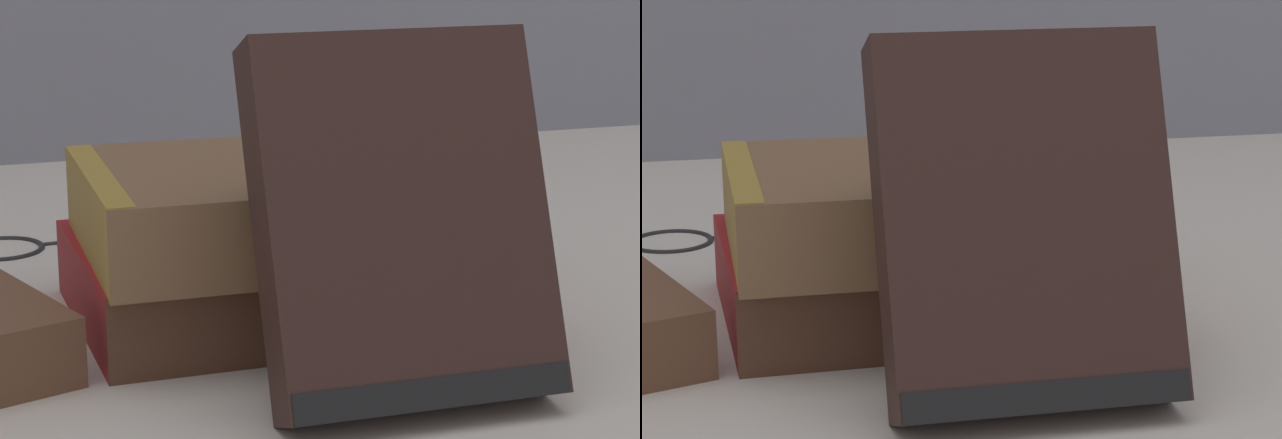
{
  "view_description": "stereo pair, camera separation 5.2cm",
  "coord_description": "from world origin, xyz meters",
  "views": [
    {
      "loc": [
        -0.13,
        -0.54,
        0.2
      ],
      "look_at": [
        0.04,
        0.01,
        0.05
      ],
      "focal_mm": 75.0,
      "sensor_mm": 36.0,
      "label": 1
    },
    {
      "loc": [
        -0.08,
        -0.56,
        0.2
      ],
      "look_at": [
        0.04,
        0.01,
        0.05
      ],
      "focal_mm": 75.0,
      "sensor_mm": 36.0,
      "label": 2
    }
  ],
  "objects": [
    {
      "name": "reading_glasses",
      "position": [
        -0.06,
        0.2,
        0.0
      ],
      "size": [
        0.11,
        0.06,
        0.0
      ],
      "rotation": [
        0.0,
        0.0,
        0.07
      ],
      "color": "black",
      "rests_on": "ground_plane"
    },
    {
      "name": "ground_plane",
      "position": [
        0.0,
        0.0,
        0.0
      ],
      "size": [
        3.0,
        3.0,
        0.0
      ],
      "primitive_type": "plane",
      "color": "beige"
    },
    {
      "name": "book_leaning_front",
      "position": [
        0.05,
        -0.08,
        0.07
      ],
      "size": [
        0.11,
        0.08,
        0.15
      ],
      "rotation": [
        -0.39,
        0.0,
        0.0
      ],
      "color": "#331E19",
      "rests_on": "ground_plane"
    },
    {
      "name": "book_flat_top",
      "position": [
        0.03,
        0.03,
        0.06
      ],
      "size": [
        0.18,
        0.13,
        0.04
      ],
      "rotation": [
        0.0,
        0.0,
        -0.01
      ],
      "color": "brown",
      "rests_on": "book_flat_bottom"
    },
    {
      "name": "pocket_watch",
      "position": [
        0.08,
        0.01,
        0.08
      ],
      "size": [
        0.05,
        0.05,
        0.01
      ],
      "color": "white",
      "rests_on": "book_flat_top"
    },
    {
      "name": "book_flat_bottom",
      "position": [
        0.03,
        0.04,
        0.02
      ],
      "size": [
        0.2,
        0.14,
        0.04
      ],
      "rotation": [
        0.0,
        0.0,
        0.02
      ],
      "color": "#4C2D1E",
      "rests_on": "ground_plane"
    }
  ]
}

